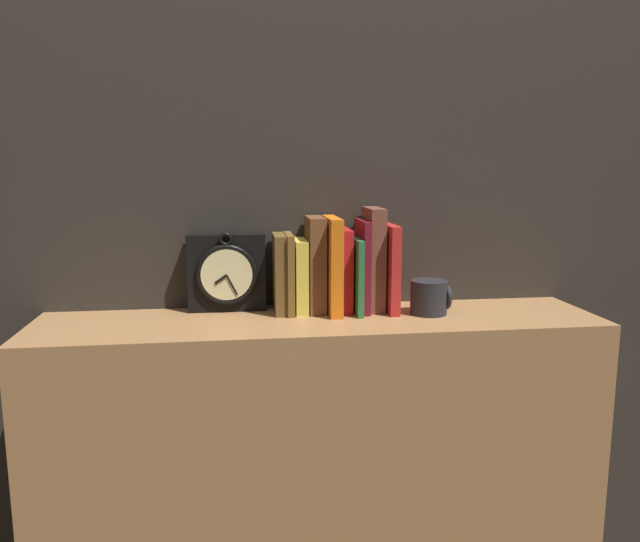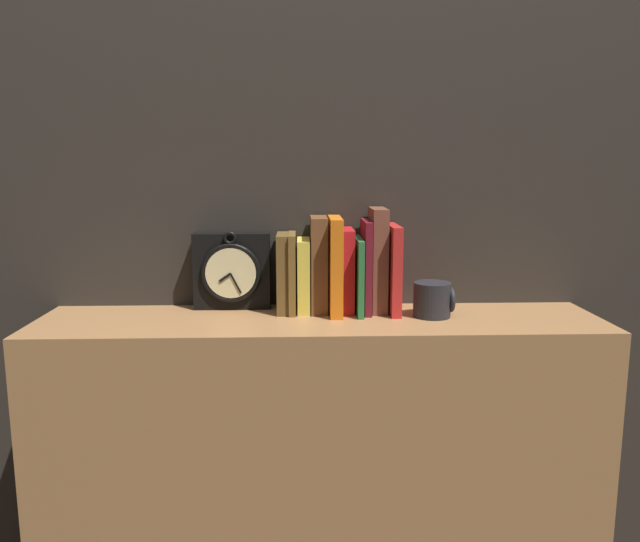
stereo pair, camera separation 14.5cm
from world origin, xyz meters
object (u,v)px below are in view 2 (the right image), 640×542
Objects in this scene: book_slot6_green at (358,275)px; book_slot9_red at (393,269)px; book_slot0_brown at (283,273)px; book_slot7_maroon at (366,266)px; clock at (232,271)px; book_slot8_brown at (378,260)px; book_slot2_yellow at (304,275)px; book_slot1_brown at (292,273)px; book_slot4_orange at (335,265)px; book_slot3_brown at (319,264)px; mug at (433,300)px; book_slot5_red at (347,270)px.

book_slot6_green is 0.09m from book_slot9_red.
book_slot0_brown is 0.85× the size of book_slot7_maroon.
clock reaches higher than book_slot6_green.
book_slot0_brown is 0.76× the size of book_slot8_brown.
book_slot0_brown is 1.08× the size of book_slot2_yellow.
book_slot8_brown is at bearing 0.92° from book_slot1_brown.
book_slot7_maroon is (0.08, 0.01, -0.00)m from book_slot4_orange.
book_slot4_orange is (0.13, -0.02, 0.02)m from book_slot0_brown.
book_slot6_green is at bearing -161.02° from book_slot8_brown.
book_slot2_yellow is 0.76× the size of book_slot3_brown.
book_slot7_maroon is at bearing -165.52° from book_slot8_brown.
mug is at bearing -13.22° from book_slot2_yellow.
book_slot5_red reaches higher than book_slot0_brown.
book_slot9_red is 0.12m from mug.
clock reaches higher than book_slot1_brown.
book_slot6_green is 0.06m from book_slot8_brown.
clock is 1.03× the size of book_slot0_brown.
book_slot6_green is at bearing 1.11° from book_slot4_orange.
book_slot8_brown is (0.15, -0.00, 0.01)m from book_slot3_brown.
book_slot9_red reaches higher than clock.
book_slot4_orange is at bearing -172.32° from book_slot7_maroon.
book_slot4_orange is 0.11m from book_slot8_brown.
book_slot0_brown is at bearing 179.87° from book_slot8_brown.
book_slot1_brown is 0.35m from mug.
book_slot9_red is at bearing -7.55° from book_slot5_red.
book_slot6_green is (0.18, -0.02, -0.00)m from book_slot0_brown.
clock is 0.85× the size of book_slot4_orange.
book_slot0_brown is at bearing 177.68° from book_slot7_maroon.
book_slot8_brown is (0.11, 0.02, 0.01)m from book_slot4_orange.
book_slot1_brown is 0.07m from book_slot3_brown.
book_slot5_red is 0.80× the size of book_slot8_brown.
book_slot3_brown is 1.09× the size of book_slot9_red.
book_slot3_brown is 1.04× the size of book_slot7_maroon.
book_slot7_maroon is 0.07m from book_slot9_red.
book_slot8_brown reaches higher than book_slot2_yellow.
clock is at bearing 173.59° from book_slot5_red.
book_slot3_brown reaches higher than book_slot0_brown.
book_slot6_green is 0.19m from mug.
clock is at bearing 166.94° from book_slot1_brown.
book_slot4_orange reaches higher than book_slot7_maroon.
book_slot9_red is (0.18, -0.02, -0.01)m from book_slot3_brown.
book_slot0_brown is 0.09m from book_slot3_brown.
book_slot3_brown is 0.92× the size of book_slot8_brown.
book_slot5_red is at bearing -6.41° from clock.
mug is (0.49, -0.10, -0.05)m from clock.
clock is 0.50m from mug.
clock is 0.85× the size of book_slot3_brown.
book_slot4_orange is at bearing -150.27° from book_slot5_red.
book_slot8_brown reaches higher than mug.
book_slot5_red is (0.03, 0.02, -0.01)m from book_slot4_orange.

